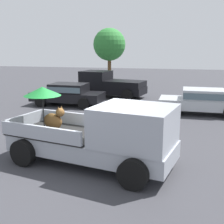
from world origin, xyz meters
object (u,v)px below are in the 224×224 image
(parked_sedan_near, at_px, (68,93))
(parked_sedan_far, at_px, (202,100))
(pickup_truck_main, at_px, (103,135))
(pickup_truck_red, at_px, (108,85))

(parked_sedan_near, height_order, parked_sedan_far, same)
(pickup_truck_main, distance_m, parked_sedan_far, 8.44)
(pickup_truck_main, distance_m, parked_sedan_near, 9.44)
(pickup_truck_main, height_order, parked_sedan_near, pickup_truck_main)
(pickup_truck_red, relative_size, parked_sedan_near, 1.17)
(parked_sedan_near, bearing_deg, parked_sedan_far, 177.27)
(parked_sedan_far, bearing_deg, pickup_truck_red, -33.06)
(pickup_truck_main, relative_size, parked_sedan_near, 1.23)
(pickup_truck_red, height_order, parked_sedan_far, pickup_truck_red)
(parked_sedan_far, bearing_deg, parked_sedan_near, -3.14)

